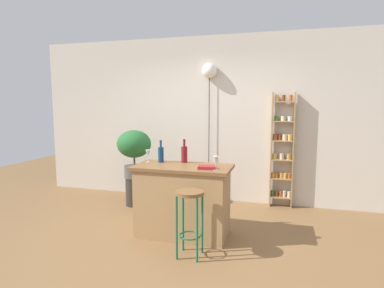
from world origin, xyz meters
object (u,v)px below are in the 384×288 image
bottle_soda_blue (161,154)px  pendant_globe_light (209,72)px  wine_glass_center (216,160)px  plant_stool (135,191)px  bottle_olive_oil (184,154)px  cookbook (207,167)px  potted_plant (134,148)px  wine_glass_left (148,153)px  bar_stool (190,209)px  spice_shelf (282,151)px

bottle_soda_blue → pendant_globe_light: bearing=76.6°
bottle_soda_blue → wine_glass_center: bottle_soda_blue is taller
plant_stool → bottle_olive_oil: size_ratio=1.52×
plant_stool → pendant_globe_light: (1.11, 0.60, 1.96)m
cookbook → bottle_soda_blue: bearing=152.5°
wine_glass_center → pendant_globe_light: 2.11m
potted_plant → bottle_soda_blue: potted_plant is taller
potted_plant → plant_stool: bearing=0.0°
bottle_soda_blue → cookbook: 0.73m
wine_glass_left → wine_glass_center: size_ratio=1.00×
plant_stool → bottle_olive_oil: (1.08, -0.72, 0.78)m
wine_glass_left → pendant_globe_light: bearing=70.8°
bottle_soda_blue → wine_glass_center: size_ratio=1.78×
wine_glass_center → pendant_globe_light: (-0.46, 1.69, 1.17)m
wine_glass_center → potted_plant: bearing=145.4°
pendant_globe_light → bottle_olive_oil: bearing=-91.3°
potted_plant → wine_glass_center: bearing=-34.6°
bottle_olive_oil → bottle_soda_blue: bottle_olive_oil is taller
bar_stool → spice_shelf: size_ratio=0.40×
potted_plant → bottle_olive_oil: potted_plant is taller
wine_glass_left → wine_glass_center: same height
spice_shelf → cookbook: spice_shelf is taller
bar_stool → bottle_soda_blue: size_ratio=2.52×
plant_stool → wine_glass_left: size_ratio=2.84×
spice_shelf → bottle_olive_oil: spice_shelf is taller
bottle_soda_blue → wine_glass_left: size_ratio=1.78×
bar_stool → bottle_soda_blue: (-0.60, 0.68, 0.47)m
plant_stool → bottle_olive_oil: 1.52m
bottle_olive_oil → cookbook: 0.51m
bottle_soda_blue → bottle_olive_oil: bearing=13.3°
wine_glass_center → plant_stool: bearing=145.4°
bottle_soda_blue → wine_glass_left: 0.17m
plant_stool → bottle_soda_blue: 1.36m
plant_stool → wine_glass_center: 2.07m
bottle_olive_oil → cookbook: (0.38, -0.32, -0.10)m
plant_stool → potted_plant: 0.72m
bottle_olive_oil → bar_stool: bearing=-68.6°
spice_shelf → wine_glass_center: bearing=-114.1°
cookbook → bottle_olive_oil: bearing=132.7°
spice_shelf → plant_stool: size_ratio=3.98×
bar_stool → wine_glass_center: wine_glass_center is taller
spice_shelf → plant_stool: 2.48m
wine_glass_left → wine_glass_center: 1.00m
potted_plant → wine_glass_center: (1.58, -1.09, 0.06)m
bar_stool → plant_stool: bearing=133.0°
bar_stool → spice_shelf: 2.29m
wine_glass_center → bottle_olive_oil: bearing=143.6°
spice_shelf → plant_stool: spice_shelf is taller
bottle_olive_oil → pendant_globe_light: pendant_globe_light is taller
potted_plant → pendant_globe_light: bearing=28.3°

